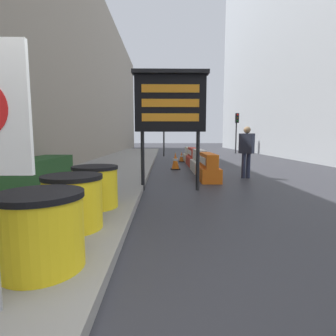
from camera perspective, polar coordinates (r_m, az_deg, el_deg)
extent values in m
plane|color=#2D2D33|center=(2.50, -15.80, -29.51)|extent=(120.00, 120.00, 0.00)
cube|color=gray|center=(13.16, -22.22, 24.32)|extent=(0.40, 50.40, 11.08)
cylinder|color=yellow|center=(2.97, -25.78, -12.69)|extent=(0.81, 0.81, 0.72)
cylinder|color=black|center=(2.87, -26.18, -5.31)|extent=(0.84, 0.84, 0.06)
cylinder|color=yellow|center=(4.03, -19.93, -7.37)|extent=(0.81, 0.81, 0.72)
cylinder|color=black|center=(3.95, -20.16, -1.87)|extent=(0.84, 0.84, 0.06)
cylinder|color=yellow|center=(5.10, -15.49, -4.27)|extent=(0.81, 0.81, 0.72)
cylinder|color=black|center=(5.04, -15.63, 0.09)|extent=(0.84, 0.84, 0.06)
cylinder|color=black|center=(7.19, -5.53, 1.46)|extent=(0.10, 0.10, 1.61)
cylinder|color=black|center=(7.23, 6.50, 1.47)|extent=(0.10, 0.10, 1.61)
cube|color=black|center=(7.19, 0.51, 13.85)|extent=(1.89, 0.24, 1.49)
cube|color=black|center=(7.26, 0.54, 20.14)|extent=(2.01, 0.34, 0.10)
cube|color=orange|center=(7.12, 0.54, 16.94)|extent=(1.51, 0.02, 0.21)
cube|color=orange|center=(7.06, 0.54, 13.98)|extent=(1.51, 0.02, 0.21)
cube|color=orange|center=(7.03, 0.54, 10.97)|extent=(1.51, 0.02, 0.21)
cube|color=orange|center=(9.05, 8.68, -1.16)|extent=(0.63, 1.74, 0.46)
cube|color=orange|center=(9.00, 8.73, 1.72)|extent=(0.38, 1.74, 0.46)
cube|color=white|center=(8.97, 7.46, 1.72)|extent=(0.02, 1.39, 0.23)
cube|color=silver|center=(11.22, 6.80, 0.41)|extent=(0.61, 1.86, 0.47)
cube|color=silver|center=(11.18, 6.83, 2.79)|extent=(0.37, 1.86, 0.47)
cube|color=white|center=(11.16, 5.84, 2.79)|extent=(0.02, 1.49, 0.23)
cube|color=red|center=(13.64, 5.42, 1.53)|extent=(0.55, 2.09, 0.45)
cube|color=red|center=(13.60, 5.44, 3.44)|extent=(0.33, 2.09, 0.45)
cube|color=white|center=(13.58, 4.70, 3.44)|extent=(0.02, 1.67, 0.23)
cube|color=beige|center=(15.79, 4.55, 2.20)|extent=(0.51, 1.84, 0.42)
cube|color=beige|center=(15.76, 4.56, 3.73)|extent=(0.31, 1.84, 0.42)
cube|color=white|center=(15.75, 3.96, 3.73)|extent=(0.02, 1.47, 0.21)
cube|color=black|center=(11.89, 1.61, -0.22)|extent=(0.44, 0.44, 0.04)
cone|color=orange|center=(11.85, 1.62, 1.65)|extent=(0.35, 0.35, 0.74)
cylinder|color=white|center=(11.84, 1.62, 1.83)|extent=(0.20, 0.20, 0.10)
cube|color=black|center=(15.54, 2.94, 1.43)|extent=(0.33, 0.33, 0.04)
cone|color=orange|center=(15.51, 2.94, 2.52)|extent=(0.27, 0.27, 0.56)
cylinder|color=white|center=(15.51, 2.94, 2.63)|extent=(0.15, 0.15, 0.08)
cube|color=black|center=(14.14, 8.36, 0.83)|extent=(0.36, 0.36, 0.04)
cone|color=orange|center=(14.11, 8.38, 2.15)|extent=(0.29, 0.29, 0.61)
cylinder|color=white|center=(14.11, 8.38, 2.27)|extent=(0.17, 0.17, 0.09)
cylinder|color=#2D2D30|center=(19.88, -0.91, 8.07)|extent=(0.12, 0.12, 3.83)
cube|color=black|center=(19.82, -0.92, 12.41)|extent=(0.28, 0.28, 0.84)
sphere|color=red|center=(19.70, -0.92, 13.27)|extent=(0.15, 0.15, 0.15)
sphere|color=#392C06|center=(19.67, -0.91, 12.46)|extent=(0.15, 0.15, 0.15)
sphere|color=black|center=(19.64, -0.91, 11.64)|extent=(0.15, 0.15, 0.15)
cylinder|color=#2D2D30|center=(24.25, 14.60, 7.27)|extent=(0.12, 0.12, 3.53)
cube|color=black|center=(24.15, 14.80, 10.46)|extent=(0.28, 0.28, 0.84)
sphere|color=red|center=(24.03, 14.92, 11.15)|extent=(0.15, 0.15, 0.15)
sphere|color=#392C06|center=(24.01, 14.90, 10.48)|extent=(0.15, 0.15, 0.15)
sphere|color=black|center=(23.99, 14.88, 9.82)|extent=(0.15, 0.15, 0.15)
cylinder|color=#23283D|center=(9.73, 16.13, 0.47)|extent=(0.15, 0.15, 0.89)
cylinder|color=#23283D|center=(9.78, 17.06, 0.47)|extent=(0.15, 0.15, 0.89)
cube|color=#232838|center=(9.71, 16.75, 5.14)|extent=(0.56, 0.52, 0.70)
sphere|color=#8C6E4B|center=(9.71, 16.85, 7.93)|extent=(0.24, 0.24, 0.24)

